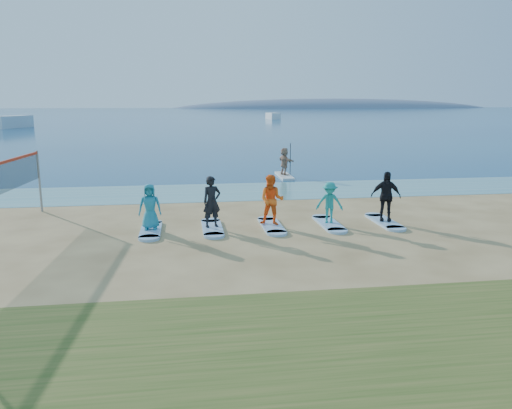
{
  "coord_description": "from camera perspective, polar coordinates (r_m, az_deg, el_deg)",
  "views": [
    {
      "loc": [
        -2.11,
        -13.97,
        4.47
      ],
      "look_at": [
        0.23,
        2.0,
        1.1
      ],
      "focal_mm": 35.0,
      "sensor_mm": 36.0,
      "label": 1
    }
  ],
  "objects": [
    {
      "name": "student_1",
      "position": [
        17.55,
        -5.08,
        0.32
      ],
      "size": [
        0.76,
        0.62,
        1.81
      ],
      "primitive_type": "imported",
      "rotation": [
        0.0,
        0.0,
        0.33
      ],
      "color": "black",
      "rests_on": "surfboard_1"
    },
    {
      "name": "student_4",
      "position": [
        19.0,
        14.6,
        0.92
      ],
      "size": [
        1.16,
        0.72,
        1.84
      ],
      "primitive_type": "imported",
      "rotation": [
        0.0,
        0.0,
        -0.27
      ],
      "color": "black",
      "rests_on": "surfboard_4"
    },
    {
      "name": "paddleboard",
      "position": [
        29.95,
        3.26,
        3.3
      ],
      "size": [
        0.77,
        3.02,
        0.12
      ],
      "primitive_type": "cube",
      "rotation": [
        0.0,
        0.0,
        -0.02
      ],
      "color": "silver",
      "rests_on": "ground"
    },
    {
      "name": "surfboard_4",
      "position": [
        19.2,
        14.46,
        -1.92
      ],
      "size": [
        0.7,
        2.2,
        0.09
      ],
      "primitive_type": "cube",
      "color": "#8FB6DD",
      "rests_on": "ground"
    },
    {
      "name": "surfboard_0",
      "position": [
        17.78,
        -11.92,
        -2.89
      ],
      "size": [
        0.7,
        2.2,
        0.09
      ],
      "primitive_type": "cube",
      "color": "#8FB6DD",
      "rests_on": "ground"
    },
    {
      "name": "surfboard_2",
      "position": [
        18.0,
        1.79,
        -2.45
      ],
      "size": [
        0.7,
        2.2,
        0.09
      ],
      "primitive_type": "cube",
      "color": "#8FB6DD",
      "rests_on": "ground"
    },
    {
      "name": "student_3",
      "position": [
        18.31,
        8.4,
        0.23
      ],
      "size": [
        1.08,
        0.8,
        1.5
      ],
      "primitive_type": "imported",
      "rotation": [
        0.0,
        0.0,
        -0.28
      ],
      "color": "teal",
      "rests_on": "surfboard_3"
    },
    {
      "name": "shallow_water",
      "position": [
        24.97,
        -3.35,
        1.47
      ],
      "size": [
        600.0,
        600.0,
        0.0
      ],
      "primitive_type": "plane",
      "color": "teal",
      "rests_on": "ground"
    },
    {
      "name": "ocean",
      "position": [
        174.04,
        -7.76,
        10.21
      ],
      "size": [
        600.0,
        600.0,
        0.0
      ],
      "primitive_type": "plane",
      "color": "navy",
      "rests_on": "ground"
    },
    {
      "name": "ground",
      "position": [
        14.82,
        0.24,
        -5.76
      ],
      "size": [
        600.0,
        600.0,
        0.0
      ],
      "primitive_type": "plane",
      "color": "tan",
      "rests_on": "ground"
    },
    {
      "name": "island_ridge",
      "position": [
        328.68,
        9.02,
        10.86
      ],
      "size": [
        220.0,
        56.0,
        18.0
      ],
      "primitive_type": "ellipsoid",
      "color": "slate",
      "rests_on": "ground"
    },
    {
      "name": "surfboard_1",
      "position": [
        17.76,
        -5.02,
        -2.68
      ],
      "size": [
        0.7,
        2.2,
        0.09
      ],
      "primitive_type": "cube",
      "color": "#8FB6DD",
      "rests_on": "ground"
    },
    {
      "name": "boat_offshore_b",
      "position": [
        125.43,
        1.94,
        9.73
      ],
      "size": [
        2.77,
        6.48,
        1.52
      ],
      "primitive_type": "cube",
      "rotation": [
        0.0,
        0.0,
        0.08
      ],
      "color": "silver",
      "rests_on": "ground"
    },
    {
      "name": "student_2",
      "position": [
        17.79,
        1.81,
        0.52
      ],
      "size": [
        1.05,
        0.93,
        1.81
      ],
      "primitive_type": "imported",
      "rotation": [
        0.0,
        0.0,
        -0.32
      ],
      "color": "orange",
      "rests_on": "surfboard_2"
    },
    {
      "name": "surfboard_3",
      "position": [
        18.49,
        8.33,
        -2.19
      ],
      "size": [
        0.7,
        2.2,
        0.09
      ],
      "primitive_type": "cube",
      "color": "#8FB6DD",
      "rests_on": "ground"
    },
    {
      "name": "boat_offshore_a",
      "position": [
        93.45,
        -26.02,
        7.86
      ],
      "size": [
        5.04,
        7.99,
        2.02
      ],
      "primitive_type": "cube",
      "rotation": [
        0.0,
        0.0,
        -0.39
      ],
      "color": "silver",
      "rests_on": "ground"
    },
    {
      "name": "student_0",
      "position": [
        17.59,
        -12.04,
        -0.24
      ],
      "size": [
        0.78,
        0.52,
        1.59
      ],
      "primitive_type": "imported",
      "rotation": [
        0.0,
        0.0,
        -0.02
      ],
      "color": "teal",
      "rests_on": "surfboard_0"
    },
    {
      "name": "paddleboarder",
      "position": [
        29.83,
        3.28,
        4.95
      ],
      "size": [
        0.94,
        1.57,
        1.62
      ],
      "primitive_type": "imported",
      "rotation": [
        0.0,
        0.0,
        1.9
      ],
      "color": "tan",
      "rests_on": "paddleboard"
    }
  ]
}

